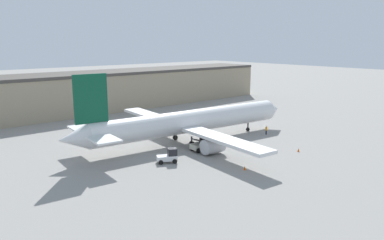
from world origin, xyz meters
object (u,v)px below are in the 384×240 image
Objects in this scene: airplane at (187,122)px; safety_cone_far at (298,150)px; baggage_tug at (169,156)px; ground_crew_worker at (266,130)px; belt_loader_truck at (203,144)px; safety_cone_near at (245,168)px.

airplane is 81.59× the size of safety_cone_far.
airplane is at bearing 63.51° from baggage_tug.
belt_loader_truck is at bearing 170.22° from ground_crew_worker.
baggage_tug reaches higher than safety_cone_near.
baggage_tug is at bearing -165.03° from belt_loader_truck.
belt_loader_truck is at bearing 36.85° from baggage_tug.
airplane is at bearing 82.55° from belt_loader_truck.
airplane reaches higher than baggage_tug.
baggage_tug reaches higher than ground_crew_worker.
safety_cone_far is at bearing -52.64° from airplane.
safety_cone_far is (11.15, -10.52, -0.86)m from belt_loader_truck.
baggage_tug is at bearing -138.17° from airplane.
belt_loader_truck is 6.51× the size of safety_cone_far.
airplane reaches higher than safety_cone_near.
safety_cone_near is at bearing -30.70° from baggage_tug.
airplane is 16.18m from ground_crew_worker.
ground_crew_worker is (15.01, -5.40, -2.72)m from airplane.
ground_crew_worker is 16.20m from belt_loader_truck.
belt_loader_truck is 6.51× the size of safety_cone_near.
ground_crew_worker is 2.99× the size of safety_cone_far.
belt_loader_truck is (7.88, 1.38, 0.18)m from baggage_tug.
belt_loader_truck reaches higher than safety_cone_far.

